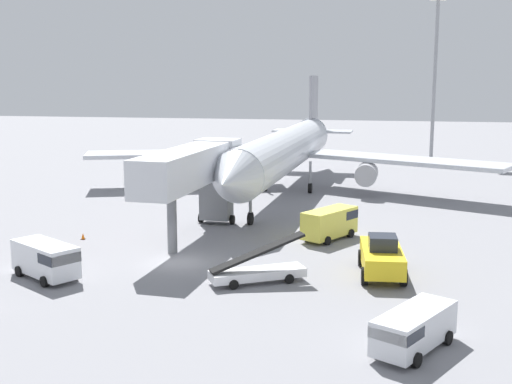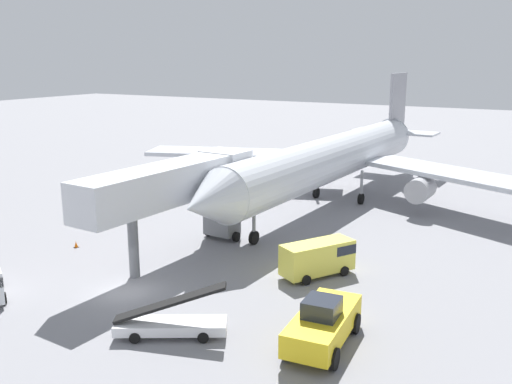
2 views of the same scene
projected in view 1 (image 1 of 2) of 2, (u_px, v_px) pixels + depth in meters
The scene contains 10 objects.
ground_plane at pixel (179, 263), 44.65m from camera, with size 300.00×300.00×0.00m, color gray.
airplane_at_gate at pixel (287, 150), 70.50m from camera, with size 47.05×47.96×12.66m.
jet_bridge at pixel (195, 170), 50.88m from camera, with size 4.33×16.48×7.26m.
pushback_tug at pixel (382, 257), 41.60m from camera, with size 3.17×6.45×2.69m.
belt_loader_truck at pixel (258, 271), 40.22m from camera, with size 5.97×4.38×2.96m.
service_van_far_center at pixel (413, 328), 30.11m from camera, with size 4.19×5.48×1.92m.
service_van_mid_left at pixel (331, 222), 50.97m from camera, with size 4.23×5.39×2.38m.
service_van_near_left at pixel (47, 259), 40.95m from camera, with size 5.36×4.38×2.25m.
safety_cone_charlie at pixel (83, 236), 51.00m from camera, with size 0.33×0.33×0.51m.
apron_light_mast at pixel (436, 44), 100.05m from camera, with size 2.40×2.40×24.94m.
Camera 1 is at (13.52, -41.29, 12.57)m, focal length 45.84 mm.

